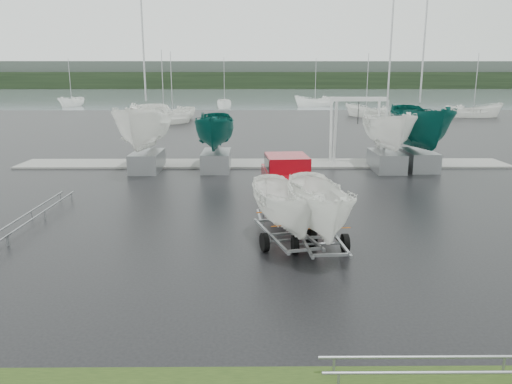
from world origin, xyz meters
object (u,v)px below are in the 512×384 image
(pickup_truck, at_px, (289,179))
(trailer_hitched, at_px, (321,163))
(boat_hoist, at_px, (358,121))
(trailer_parked, at_px, (287,166))

(pickup_truck, relative_size, trailer_hitched, 1.14)
(pickup_truck, height_order, trailer_hitched, trailer_hitched)
(boat_hoist, bearing_deg, pickup_truck, -117.95)
(pickup_truck, xyz_separation_m, boat_hoist, (4.85, 9.15, 1.66))
(pickup_truck, bearing_deg, trailer_hitched, -90.00)
(trailer_hitched, relative_size, trailer_parked, 1.07)
(pickup_truck, relative_size, trailer_parked, 1.21)
(pickup_truck, distance_m, trailer_hitched, 6.66)
(trailer_hitched, bearing_deg, boat_hoist, 69.86)
(pickup_truck, bearing_deg, boat_hoist, 57.56)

